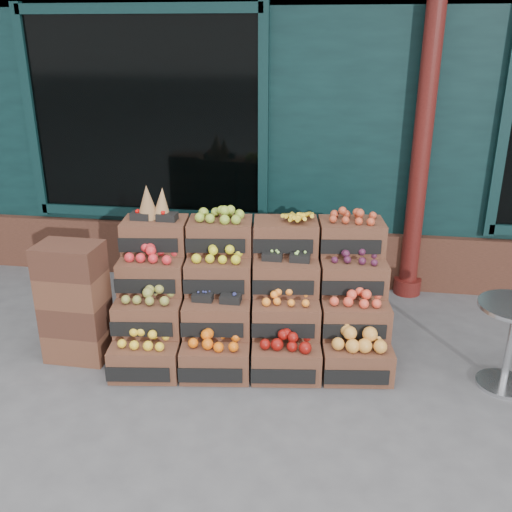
# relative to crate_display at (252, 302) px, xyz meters

# --- Properties ---
(ground) EXTENTS (60.00, 60.00, 0.00)m
(ground) POSITION_rel_crate_display_xyz_m (0.24, -0.71, -0.43)
(ground) COLOR #48484B
(ground) RESTS_ON ground
(shop_facade) EXTENTS (12.00, 6.24, 4.80)m
(shop_facade) POSITION_rel_crate_display_xyz_m (0.24, 4.40, 1.97)
(shop_facade) COLOR black
(shop_facade) RESTS_ON ground
(crate_display) EXTENTS (2.34, 1.36, 1.39)m
(crate_display) POSITION_rel_crate_display_xyz_m (0.00, 0.00, 0.00)
(crate_display) COLOR #512F20
(crate_display) RESTS_ON ground
(spare_crates) EXTENTS (0.51, 0.36, 1.01)m
(spare_crates) POSITION_rel_crate_display_xyz_m (-1.41, -0.39, 0.08)
(spare_crates) COLOR #512F20
(spare_crates) RESTS_ON ground
(bistro_table) EXTENTS (0.55, 0.55, 0.70)m
(bistro_table) POSITION_rel_crate_display_xyz_m (2.03, -0.29, 0.01)
(bistro_table) COLOR silver
(bistro_table) RESTS_ON ground
(shopkeeper) EXTENTS (0.88, 0.75, 2.05)m
(shopkeeper) POSITION_rel_crate_display_xyz_m (-1.33, 2.26, 0.60)
(shopkeeper) COLOR #1E6A36
(shopkeeper) RESTS_ON ground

